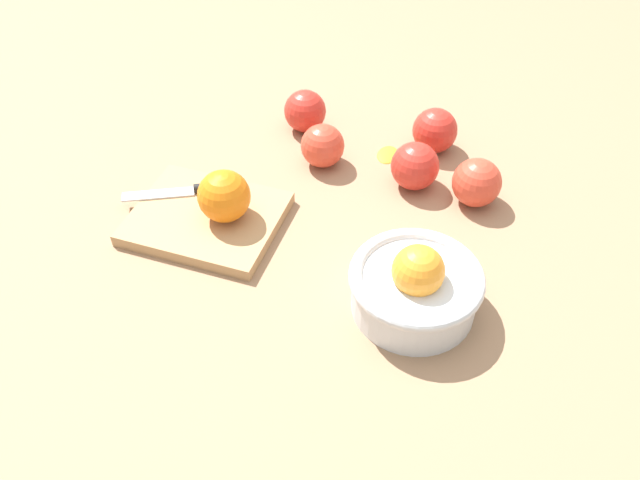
# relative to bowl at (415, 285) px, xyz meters

# --- Properties ---
(ground_plane) EXTENTS (2.40, 2.40, 0.00)m
(ground_plane) POSITION_rel_bowl_xyz_m (0.20, -0.15, -0.04)
(ground_plane) COLOR #997556
(bowl) EXTENTS (0.17, 0.17, 0.11)m
(bowl) POSITION_rel_bowl_xyz_m (0.00, 0.00, 0.00)
(bowl) COLOR silver
(bowl) RESTS_ON ground_plane
(cutting_board) EXTENTS (0.23, 0.19, 0.02)m
(cutting_board) POSITION_rel_bowl_xyz_m (0.33, -0.08, -0.04)
(cutting_board) COLOR tan
(cutting_board) RESTS_ON ground_plane
(orange_on_board) EXTENTS (0.08, 0.08, 0.08)m
(orange_on_board) POSITION_rel_bowl_xyz_m (0.30, -0.08, 0.01)
(orange_on_board) COLOR orange
(orange_on_board) RESTS_ON cutting_board
(knife) EXTENTS (0.15, 0.08, 0.01)m
(knife) POSITION_rel_bowl_xyz_m (0.37, -0.12, -0.02)
(knife) COLOR silver
(knife) RESTS_ON cutting_board
(apple_front_right) EXTENTS (0.07, 0.07, 0.07)m
(apple_front_right) POSITION_rel_bowl_xyz_m (0.26, -0.36, -0.01)
(apple_front_right) COLOR red
(apple_front_right) RESTS_ON ground_plane
(apple_front_left) EXTENTS (0.08, 0.08, 0.08)m
(apple_front_left) POSITION_rel_bowl_xyz_m (0.04, -0.25, -0.01)
(apple_front_left) COLOR red
(apple_front_left) RESTS_ON ground_plane
(apple_front_center) EXTENTS (0.07, 0.07, 0.07)m
(apple_front_center) POSITION_rel_bowl_xyz_m (0.20, -0.27, -0.01)
(apple_front_center) COLOR #D6422D
(apple_front_center) RESTS_ON ground_plane
(apple_front_left_2) EXTENTS (0.08, 0.08, 0.08)m
(apple_front_left_2) POSITION_rel_bowl_xyz_m (-0.05, -0.24, -0.01)
(apple_front_left_2) COLOR #D6422D
(apple_front_left_2) RESTS_ON ground_plane
(apple_front_left_3) EXTENTS (0.08, 0.08, 0.08)m
(apple_front_left_3) POSITION_rel_bowl_xyz_m (0.03, -0.36, -0.01)
(apple_front_left_3) COLOR red
(apple_front_left_3) RESTS_ON ground_plane
(citrus_peel) EXTENTS (0.04, 0.05, 0.01)m
(citrus_peel) POSITION_rel_bowl_xyz_m (0.10, -0.32, -0.04)
(citrus_peel) COLOR orange
(citrus_peel) RESTS_ON ground_plane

